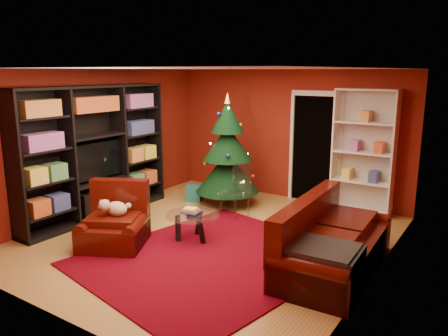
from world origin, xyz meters
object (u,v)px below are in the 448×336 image
Objects in this scene: sofa at (336,236)px; armchair at (113,222)px; white_bookshelf at (363,152)px; dog at (117,209)px; christmas_tree at (227,151)px; media_unit at (95,153)px; gift_box_teal at (194,193)px; rug at (212,258)px; acrylic_chair at (235,194)px; coffee_table at (193,227)px; gift_box_red at (235,186)px.

armchair is at bearing 106.49° from sofa.
white_bookshelf is 4.43m from dog.
white_bookshelf reaches higher than christmas_tree.
dog is at bearing -29.11° from media_unit.
white_bookshelf reaches higher than dog.
gift_box_teal is (0.84, 1.75, -1.01)m from media_unit.
media_unit reaches higher than rug.
rug is at bearing -57.58° from acrylic_chair.
dog is (0.46, -2.48, 0.42)m from gift_box_teal.
armchair is (-0.27, -2.69, -0.68)m from christmas_tree.
dog is 1.17m from coffee_table.
dog is (-0.25, -2.62, -0.49)m from christmas_tree.
media_unit is at bearing 90.68° from sofa.
media_unit is 1.60m from dog.
rug is 0.79m from coffee_table.
rug is 10.94× the size of gift_box_teal.
dog is 0.48× the size of coffee_table.
media_unit is at bearing 122.59° from dog.
acrylic_chair is at bearing -17.41° from gift_box_teal.
armchair is at bearing -99.58° from acrylic_chair.
acrylic_chair is (0.49, -0.51, -0.64)m from christmas_tree.
coffee_table is at bearing 92.83° from sofa.
gift_box_teal is at bearing 71.71° from armchair.
media_unit is 2.31m from coffee_table.
sofa reaches higher than dog.
dog is at bearing -79.51° from gift_box_teal.
gift_box_teal is 0.31× the size of armchair.
rug is 1.61m from dog.
dog is at bearing -126.21° from white_bookshelf.
dog is 0.47× the size of acrylic_chair.
armchair reaches higher than gift_box_red.
rug is at bearing -47.65° from gift_box_teal.
christmas_tree is at bearing 143.40° from acrylic_chair.
sofa is at bearing 5.47° from coffee_table.
coffee_table is at bearing -77.12° from acrylic_chair.
coffee_table is 0.98× the size of acrylic_chair.
acrylic_chair reaches higher than rug.
coffee_table is 1.35m from acrylic_chair.
gift_box_teal is 0.13× the size of white_bookshelf.
media_unit is 2.19m from gift_box_teal.
christmas_tree is 2.23× the size of armchair.
sofa is 2.66× the size of coffee_table.
acrylic_chair reaches higher than gift_box_red.
christmas_tree is 2.78m from armchair.
gift_box_red is at bearing 117.00° from rug.
dog reaches higher than gift_box_teal.
acrylic_chair reaches higher than coffee_table.
armchair is at bearing -163.65° from rug.
gift_box_red is 2.99m from coffee_table.
white_bookshelf is at bearing 26.57° from armchair.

